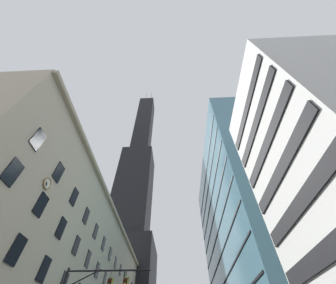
{
  "coord_description": "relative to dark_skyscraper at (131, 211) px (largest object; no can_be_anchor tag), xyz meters",
  "views": [
    {
      "loc": [
        2.53,
        -13.96,
        1.73
      ],
      "look_at": [
        1.18,
        15.85,
        36.1
      ],
      "focal_mm": 20.97,
      "sensor_mm": 36.0,
      "label": 1
    }
  ],
  "objects": [
    {
      "name": "dark_skyscraper",
      "position": [
        0.0,
        0.0,
        0.0
      ],
      "size": [
        24.49,
        24.49,
        169.68
      ],
      "color": "black",
      "rests_on": "ground"
    },
    {
      "name": "glass_office_midrise",
      "position": [
        38.59,
        -41.23,
        -29.05
      ],
      "size": [
        17.4,
        42.03,
        42.52
      ],
      "color": "teal",
      "rests_on": "ground"
    }
  ]
}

